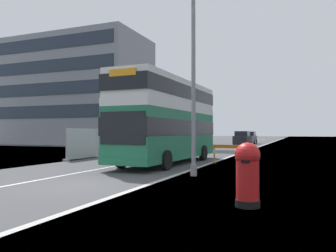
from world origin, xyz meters
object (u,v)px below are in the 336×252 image
object	(u,v)px
double_decker_bus	(168,120)
car_receding_far	(249,138)
red_pillar_postbox	(247,172)
car_oncoming_near	(197,140)
lamppost_foreground	(193,88)
roadworks_barrier	(227,152)
car_receding_mid	(242,139)

from	to	relation	value
double_decker_bus	car_receding_far	bearing A→B (deg)	90.54
red_pillar_postbox	car_receding_far	world-z (taller)	car_receding_far
car_oncoming_near	car_receding_far	size ratio (longest dim) A/B	0.97
car_receding_far	lamppost_foreground	bearing A→B (deg)	-85.08
double_decker_bus	lamppost_foreground	distance (m)	5.90
red_pillar_postbox	roadworks_barrier	distance (m)	11.31
lamppost_foreground	car_receding_mid	distance (m)	32.08
roadworks_barrier	car_oncoming_near	world-z (taller)	car_oncoming_near
car_receding_mid	car_oncoming_near	bearing A→B (deg)	-118.41
car_receding_far	double_decker_bus	bearing A→B (deg)	-89.46
lamppost_foreground	red_pillar_postbox	bearing A→B (deg)	-59.27
car_receding_mid	car_receding_far	bearing A→B (deg)	91.96
double_decker_bus	lamppost_foreground	bearing A→B (deg)	-57.26
red_pillar_postbox	roadworks_barrier	size ratio (longest dim) A/B	0.98
red_pillar_postbox	car_oncoming_near	bearing A→B (deg)	109.30
roadworks_barrier	car_receding_far	distance (m)	34.66
lamppost_foreground	double_decker_bus	bearing A→B (deg)	122.74
car_oncoming_near	car_receding_mid	world-z (taller)	car_oncoming_near
lamppost_foreground	car_receding_far	size ratio (longest dim) A/B	1.79
car_oncoming_near	car_receding_far	xyz separation A→B (m)	(3.78, 15.95, -0.05)
car_receding_far	car_receding_mid	bearing A→B (deg)	-88.04
roadworks_barrier	red_pillar_postbox	bearing A→B (deg)	-75.44
red_pillar_postbox	car_receding_mid	bearing A→B (deg)	99.59
car_receding_far	car_oncoming_near	bearing A→B (deg)	-103.33
red_pillar_postbox	double_decker_bus	bearing A→B (deg)	121.72
roadworks_barrier	car_oncoming_near	xyz separation A→B (m)	(-7.47, 18.51, 0.26)
red_pillar_postbox	car_oncoming_near	world-z (taller)	car_oncoming_near
car_oncoming_near	car_receding_far	world-z (taller)	car_oncoming_near
double_decker_bus	car_receding_mid	bearing A→B (deg)	90.09
double_decker_bus	car_receding_far	xyz separation A→B (m)	(-0.33, 35.36, -1.71)
double_decker_bus	car_receding_mid	size ratio (longest dim) A/B	2.41
car_oncoming_near	red_pillar_postbox	bearing A→B (deg)	-70.70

